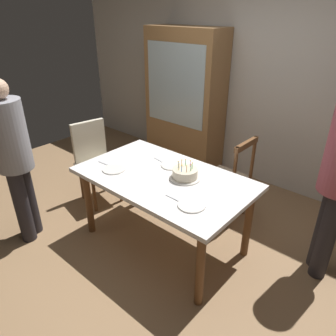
{
  "coord_description": "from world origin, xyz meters",
  "views": [
    {
      "loc": [
        1.67,
        -1.86,
        2.13
      ],
      "look_at": [
        0.05,
        0.0,
        0.85
      ],
      "focal_mm": 33.77,
      "sensor_mm": 36.0,
      "label": 1
    }
  ],
  "objects_px": {
    "birthday_cake": "(185,174)",
    "chair_spindle_back": "(228,180)",
    "dining_table": "(164,185)",
    "chair_upholstered": "(95,158)",
    "china_cabinet": "(185,100)",
    "plate_near_celebrant": "(114,169)",
    "plate_far_side": "(172,165)",
    "person_celebrant": "(14,155)",
    "plate_near_guest": "(192,205)"
  },
  "relations": [
    {
      "from": "china_cabinet",
      "to": "chair_spindle_back",
      "type": "bearing_deg",
      "value": -32.39
    },
    {
      "from": "birthday_cake",
      "to": "plate_near_guest",
      "type": "bearing_deg",
      "value": -44.69
    },
    {
      "from": "chair_upholstered",
      "to": "china_cabinet",
      "type": "relative_size",
      "value": 0.5
    },
    {
      "from": "dining_table",
      "to": "birthday_cake",
      "type": "bearing_deg",
      "value": 28.77
    },
    {
      "from": "dining_table",
      "to": "plate_far_side",
      "type": "distance_m",
      "value": 0.25
    },
    {
      "from": "plate_near_guest",
      "to": "plate_near_celebrant",
      "type": "bearing_deg",
      "value": 180.0
    },
    {
      "from": "dining_table",
      "to": "chair_spindle_back",
      "type": "distance_m",
      "value": 0.84
    },
    {
      "from": "plate_near_celebrant",
      "to": "china_cabinet",
      "type": "xyz_separation_m",
      "value": [
        -0.56,
        1.77,
        0.19
      ]
    },
    {
      "from": "chair_spindle_back",
      "to": "plate_near_guest",
      "type": "bearing_deg",
      "value": -75.28
    },
    {
      "from": "dining_table",
      "to": "plate_near_celebrant",
      "type": "bearing_deg",
      "value": -154.12
    },
    {
      "from": "plate_near_guest",
      "to": "chair_upholstered",
      "type": "bearing_deg",
      "value": 169.24
    },
    {
      "from": "birthday_cake",
      "to": "person_celebrant",
      "type": "bearing_deg",
      "value": -144.63
    },
    {
      "from": "chair_spindle_back",
      "to": "chair_upholstered",
      "type": "xyz_separation_m",
      "value": [
        -1.39,
        -0.69,
        0.07
      ]
    },
    {
      "from": "birthday_cake",
      "to": "dining_table",
      "type": "bearing_deg",
      "value": -151.23
    },
    {
      "from": "chair_upholstered",
      "to": "person_celebrant",
      "type": "relative_size",
      "value": 0.59
    },
    {
      "from": "chair_spindle_back",
      "to": "person_celebrant",
      "type": "bearing_deg",
      "value": -129.5
    },
    {
      "from": "chair_spindle_back",
      "to": "person_celebrant",
      "type": "height_order",
      "value": "person_celebrant"
    },
    {
      "from": "dining_table",
      "to": "chair_upholstered",
      "type": "bearing_deg",
      "value": 175.01
    },
    {
      "from": "dining_table",
      "to": "plate_near_guest",
      "type": "relative_size",
      "value": 7.22
    },
    {
      "from": "chair_spindle_back",
      "to": "chair_upholstered",
      "type": "bearing_deg",
      "value": -153.77
    },
    {
      "from": "plate_near_celebrant",
      "to": "plate_far_side",
      "type": "bearing_deg",
      "value": 49.86
    },
    {
      "from": "birthday_cake",
      "to": "plate_near_celebrant",
      "type": "distance_m",
      "value": 0.68
    },
    {
      "from": "chair_upholstered",
      "to": "plate_far_side",
      "type": "bearing_deg",
      "value": 5.63
    },
    {
      "from": "china_cabinet",
      "to": "person_celebrant",
      "type": "bearing_deg",
      "value": -92.76
    },
    {
      "from": "dining_table",
      "to": "person_celebrant",
      "type": "height_order",
      "value": "person_celebrant"
    },
    {
      "from": "birthday_cake",
      "to": "chair_spindle_back",
      "type": "distance_m",
      "value": 0.78
    },
    {
      "from": "chair_upholstered",
      "to": "china_cabinet",
      "type": "distance_m",
      "value": 1.53
    },
    {
      "from": "birthday_cake",
      "to": "chair_spindle_back",
      "type": "height_order",
      "value": "chair_spindle_back"
    },
    {
      "from": "dining_table",
      "to": "chair_upholstered",
      "type": "relative_size",
      "value": 1.67
    },
    {
      "from": "plate_near_guest",
      "to": "birthday_cake",
      "type": "bearing_deg",
      "value": 135.31
    },
    {
      "from": "dining_table",
      "to": "plate_near_celebrant",
      "type": "relative_size",
      "value": 7.22
    },
    {
      "from": "birthday_cake",
      "to": "chair_spindle_back",
      "type": "relative_size",
      "value": 0.29
    },
    {
      "from": "birthday_cake",
      "to": "plate_far_side",
      "type": "height_order",
      "value": "birthday_cake"
    },
    {
      "from": "dining_table",
      "to": "plate_near_celebrant",
      "type": "height_order",
      "value": "plate_near_celebrant"
    },
    {
      "from": "plate_near_celebrant",
      "to": "plate_far_side",
      "type": "distance_m",
      "value": 0.55
    },
    {
      "from": "birthday_cake",
      "to": "chair_upholstered",
      "type": "xyz_separation_m",
      "value": [
        -1.35,
        0.01,
        -0.27
      ]
    },
    {
      "from": "chair_spindle_back",
      "to": "person_celebrant",
      "type": "relative_size",
      "value": 0.59
    },
    {
      "from": "plate_near_guest",
      "to": "person_celebrant",
      "type": "height_order",
      "value": "person_celebrant"
    },
    {
      "from": "plate_near_guest",
      "to": "chair_upholstered",
      "type": "xyz_separation_m",
      "value": [
        -1.66,
        0.31,
        -0.23
      ]
    },
    {
      "from": "birthday_cake",
      "to": "chair_spindle_back",
      "type": "xyz_separation_m",
      "value": [
        0.04,
        0.7,
        -0.34
      ]
    },
    {
      "from": "plate_far_side",
      "to": "chair_spindle_back",
      "type": "relative_size",
      "value": 0.23
    },
    {
      "from": "plate_near_guest",
      "to": "person_celebrant",
      "type": "distance_m",
      "value": 1.7
    },
    {
      "from": "chair_upholstered",
      "to": "china_cabinet",
      "type": "height_order",
      "value": "china_cabinet"
    },
    {
      "from": "birthday_cake",
      "to": "plate_far_side",
      "type": "distance_m",
      "value": 0.28
    },
    {
      "from": "plate_near_guest",
      "to": "chair_upholstered",
      "type": "height_order",
      "value": "chair_upholstered"
    },
    {
      "from": "dining_table",
      "to": "birthday_cake",
      "type": "height_order",
      "value": "birthday_cake"
    },
    {
      "from": "dining_table",
      "to": "plate_near_celebrant",
      "type": "xyz_separation_m",
      "value": [
        -0.44,
        -0.21,
        0.1
      ]
    },
    {
      "from": "dining_table",
      "to": "chair_upholstered",
      "type": "distance_m",
      "value": 1.19
    },
    {
      "from": "plate_far_side",
      "to": "person_celebrant",
      "type": "height_order",
      "value": "person_celebrant"
    },
    {
      "from": "plate_near_guest",
      "to": "person_celebrant",
      "type": "bearing_deg",
      "value": -159.17
    }
  ]
}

